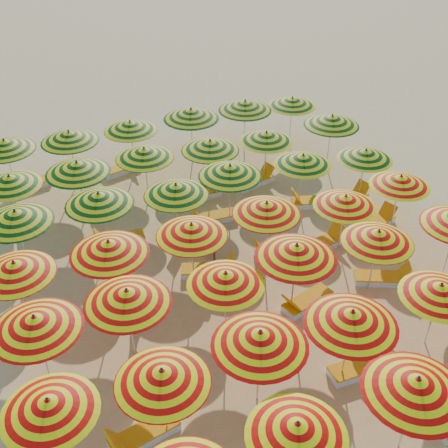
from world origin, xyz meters
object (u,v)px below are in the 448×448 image
(umbrella_16, at_px, (378,237))
(umbrella_41, at_px, (292,102))
(lounger_3, at_px, (142,435))
(lounger_18, at_px, (7,228))
(umbrella_22, at_px, (345,201))
(umbrella_8, at_px, (260,339))
(lounger_17, at_px, (350,199))
(umbrella_26, at_px, (176,190))
(lounger_6, at_px, (306,301))
(lounger_10, at_px, (278,254))
(beachgoer_b, at_px, (210,242))
(umbrella_12, at_px, (35,323))
(lounger_12, at_px, (377,224))
(lounger_14, at_px, (194,237))
(lounger_15, at_px, (213,217))
(umbrella_27, at_px, (230,171))
(umbrella_37, at_px, (69,136))
(lounger_13, at_px, (119,240))
(lounger_19, at_px, (201,194))
(umbrella_18, at_px, (15,268))
(lounger_9, at_px, (209,270))
(beachgoer_a, at_px, (140,293))
(lounger_8, at_px, (134,299))
(umbrella_2, at_px, (297,429))
(umbrella_19, at_px, (109,248))
(umbrella_32, at_px, (144,153))
(lounger_7, at_px, (382,278))
(umbrella_9, at_px, (352,318))
(umbrella_28, at_px, (303,160))
(lounger_11, at_px, (322,244))
(umbrella_25, at_px, (99,199))
(lounger_21, at_px, (28,185))
(umbrella_7, at_px, (162,376))
(umbrella_34, at_px, (266,137))
(umbrella_33, at_px, (210,146))
(umbrella_35, at_px, (332,121))
(lounger_22, at_px, (123,168))
(umbrella_29, at_px, (365,154))
(lounger_4, at_px, (361,367))
(lounger_20, at_px, (255,181))
(umbrella_3, at_px, (417,385))
(umbrella_20, at_px, (192,230))
(umbrella_13, at_px, (127,297))
(umbrella_30, at_px, (10,181))
(umbrella_21, at_px, (266,208))
(umbrella_14, at_px, (226,279))
(umbrella_38, at_px, (130,126))
(lounger_16, at_px, (312,202))
(umbrella_24, at_px, (16,217))

(umbrella_16, distance_m, umbrella_41, 10.38)
(lounger_3, xyz_separation_m, lounger_18, (-2.46, 10.09, 0.00))
(umbrella_22, bearing_deg, umbrella_8, -137.68)
(umbrella_41, distance_m, lounger_17, 5.85)
(umbrella_26, distance_m, lounger_6, 5.69)
(lounger_10, relative_size, beachgoer_b, 1.27)
(umbrella_12, relative_size, lounger_12, 1.34)
(lounger_14, relative_size, lounger_15, 1.03)
(umbrella_16, relative_size, umbrella_41, 0.83)
(umbrella_27, distance_m, umbrella_37, 6.84)
(lounger_13, bearing_deg, lounger_10, 152.58)
(lounger_14, relative_size, lounger_19, 1.03)
(umbrella_41, height_order, lounger_13, umbrella_41)
(umbrella_18, xyz_separation_m, lounger_9, (5.72, 0.15, -1.91))
(beachgoer_a, bearing_deg, lounger_8, -175.00)
(umbrella_2, bearing_deg, lounger_19, 80.13)
(umbrella_27, bearing_deg, umbrella_22, -45.73)
(umbrella_19, height_order, umbrella_32, umbrella_19)
(lounger_7, xyz_separation_m, beachgoer_a, (-7.55, 1.62, 0.48))
(umbrella_9, bearing_deg, umbrella_28, 70.20)
(lounger_6, bearing_deg, umbrella_8, 26.22)
(lounger_11, bearing_deg, lounger_9, 164.42)
(umbrella_25, height_order, lounger_21, umbrella_25)
(umbrella_7, xyz_separation_m, beachgoer_a, (0.50, 4.46, -1.43))
(umbrella_25, xyz_separation_m, umbrella_34, (7.11, 2.38, -0.13))
(umbrella_33, height_order, umbrella_35, umbrella_35)
(lounger_3, relative_size, lounger_22, 1.00)
(lounger_14, bearing_deg, umbrella_18, 10.49)
(umbrella_29, distance_m, umbrella_33, 5.89)
(lounger_4, bearing_deg, lounger_20, 83.00)
(lounger_18, bearing_deg, umbrella_8, -62.44)
(umbrella_3, xyz_separation_m, umbrella_20, (-2.63, 7.37, -0.13))
(umbrella_35, height_order, umbrella_41, umbrella_35)
(umbrella_9, distance_m, umbrella_13, 5.67)
(lounger_9, bearing_deg, umbrella_30, 157.13)
(umbrella_21, bearing_deg, umbrella_32, 117.79)
(umbrella_37, height_order, lounger_3, umbrella_37)
(umbrella_29, relative_size, lounger_10, 1.30)
(umbrella_12, bearing_deg, lounger_18, 94.66)
(umbrella_2, relative_size, lounger_13, 1.49)
(lounger_18, xyz_separation_m, lounger_22, (4.92, 2.80, 0.00))
(umbrella_29, relative_size, umbrella_33, 0.89)
(umbrella_14, height_order, lounger_6, umbrella_14)
(umbrella_22, bearing_deg, umbrella_38, 123.54)
(lounger_16, distance_m, lounger_21, 11.47)
(umbrella_37, xyz_separation_m, lounger_8, (0.48, -7.91, -1.98))
(umbrella_12, xyz_separation_m, lounger_22, (4.30, 10.32, -1.99))
(umbrella_24, xyz_separation_m, lounger_10, (8.00, -2.42, -1.98))
(lounger_14, relative_size, lounger_22, 0.99)
(umbrella_20, xyz_separation_m, lounger_20, (4.32, 4.90, -1.92))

